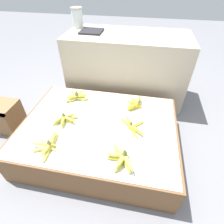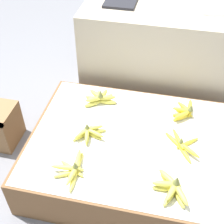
% 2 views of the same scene
% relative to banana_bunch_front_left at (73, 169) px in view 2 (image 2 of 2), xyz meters
% --- Properties ---
extents(ground_plane, '(10.00, 10.00, 0.00)m').
position_rel_banana_bunch_front_left_xyz_m(ground_plane, '(0.29, 0.30, -0.30)').
color(ground_plane, slate).
extents(display_platform, '(1.24, 0.92, 0.28)m').
position_rel_banana_bunch_front_left_xyz_m(display_platform, '(0.29, 0.30, -0.16)').
color(display_platform, brown).
rests_on(display_platform, ground_plane).
extents(back_vendor_table, '(1.26, 0.58, 0.73)m').
position_rel_banana_bunch_front_left_xyz_m(back_vendor_table, '(0.40, 1.14, 0.06)').
color(back_vendor_table, tan).
rests_on(back_vendor_table, ground_plane).
extents(banana_bunch_front_left, '(0.19, 0.27, 0.09)m').
position_rel_banana_bunch_front_left_xyz_m(banana_bunch_front_left, '(0.00, 0.00, 0.00)').
color(banana_bunch_front_left, '#DBCC4C').
rests_on(banana_bunch_front_left, display_platform).
extents(banana_bunch_front_midleft, '(0.20, 0.21, 0.11)m').
position_rel_banana_bunch_front_left_xyz_m(banana_bunch_front_midleft, '(0.52, -0.01, 0.01)').
color(banana_bunch_front_midleft, gold).
rests_on(banana_bunch_front_midleft, display_platform).
extents(banana_bunch_middle_left, '(0.19, 0.17, 0.09)m').
position_rel_banana_bunch_front_left_xyz_m(banana_bunch_middle_left, '(0.01, 0.27, 0.00)').
color(banana_bunch_middle_left, gold).
rests_on(banana_bunch_middle_left, display_platform).
extents(banana_bunch_middle_midleft, '(0.22, 0.23, 0.08)m').
position_rel_banana_bunch_front_left_xyz_m(banana_bunch_middle_midleft, '(0.55, 0.30, -0.00)').
color(banana_bunch_middle_midleft, yellow).
rests_on(banana_bunch_middle_midleft, display_platform).
extents(banana_bunch_back_left, '(0.22, 0.19, 0.11)m').
position_rel_banana_bunch_front_left_xyz_m(banana_bunch_back_left, '(0.00, 0.59, 0.01)').
color(banana_bunch_back_left, gold).
rests_on(banana_bunch_back_left, display_platform).
extents(banana_bunch_back_midleft, '(0.14, 0.21, 0.10)m').
position_rel_banana_bunch_front_left_xyz_m(banana_bunch_back_midleft, '(0.56, 0.58, 0.00)').
color(banana_bunch_back_midleft, yellow).
rests_on(banana_bunch_back_midleft, display_platform).
extents(foam_tray_white, '(0.24, 0.18, 0.02)m').
position_rel_banana_bunch_front_left_xyz_m(foam_tray_white, '(0.70, 1.15, 0.43)').
color(foam_tray_white, white).
rests_on(foam_tray_white, back_vendor_table).
extents(foam_tray_dark, '(0.22, 0.21, 0.02)m').
position_rel_banana_bunch_front_left_xyz_m(foam_tray_dark, '(0.02, 1.13, 0.43)').
color(foam_tray_dark, '#232328').
rests_on(foam_tray_dark, back_vendor_table).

